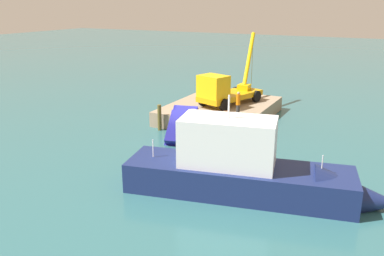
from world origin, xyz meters
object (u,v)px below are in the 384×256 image
salvaged_car (180,133)px  moored_yacht (265,180)px  crane_truck (225,90)px  dock_worker (238,103)px

salvaged_car → moored_yacht: (5.60, 8.10, 0.26)m
salvaged_car → moored_yacht: moored_yacht is taller
crane_truck → moored_yacht: bearing=31.2°
crane_truck → salvaged_car: bearing=-4.0°
dock_worker → salvaged_car: bearing=-29.9°
salvaged_car → moored_yacht: size_ratio=0.31×
moored_yacht → crane_truck: bearing=-148.8°
crane_truck → moored_yacht: size_ratio=0.66×
crane_truck → moored_yacht: crane_truck is taller
dock_worker → salvaged_car: dock_worker is taller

